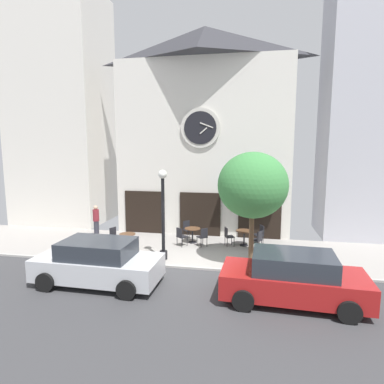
% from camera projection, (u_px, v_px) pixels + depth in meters
% --- Properties ---
extents(ground_plane, '(27.70, 11.65, 0.13)m').
position_uv_depth(ground_plane, '(178.00, 279.00, 11.64)').
color(ground_plane, gray).
extents(clock_building, '(9.27, 3.95, 11.00)m').
position_uv_depth(clock_building, '(204.00, 129.00, 17.76)').
color(clock_building, silver).
rests_on(clock_building, ground_plane).
extents(neighbor_building_left, '(5.40, 4.18, 13.71)m').
position_uv_depth(neighbor_building_left, '(62.00, 111.00, 19.98)').
color(neighbor_building_left, silver).
rests_on(neighbor_building_left, ground_plane).
extents(neighbor_building_right, '(5.51, 3.25, 15.22)m').
position_uv_depth(neighbor_building_right, '(383.00, 88.00, 16.18)').
color(neighbor_building_right, '#B2B2BC').
rests_on(neighbor_building_right, ground_plane).
extents(street_lamp, '(0.36, 0.36, 3.78)m').
position_uv_depth(street_lamp, '(163.00, 215.00, 13.38)').
color(street_lamp, black).
rests_on(street_lamp, ground_plane).
extents(street_tree, '(2.76, 2.48, 4.53)m').
position_uv_depth(street_tree, '(253.00, 185.00, 12.68)').
color(street_tree, brown).
rests_on(street_tree, ground_plane).
extents(cafe_table_rightmost, '(0.74, 0.74, 0.72)m').
position_uv_depth(cafe_table_rightmost, '(128.00, 238.00, 14.90)').
color(cafe_table_rightmost, black).
rests_on(cafe_table_rightmost, ground_plane).
extents(cafe_table_center_left, '(0.78, 0.78, 0.73)m').
position_uv_depth(cafe_table_center_left, '(192.00, 232.00, 15.89)').
color(cafe_table_center_left, black).
rests_on(cafe_table_center_left, ground_plane).
extents(cafe_table_leftmost, '(0.79, 0.79, 0.73)m').
position_uv_depth(cafe_table_leftmost, '(244.00, 234.00, 15.43)').
color(cafe_table_leftmost, black).
rests_on(cafe_table_leftmost, ground_plane).
extents(cafe_chair_facing_street, '(0.54, 0.54, 0.90)m').
position_uv_depth(cafe_chair_facing_street, '(114.00, 242.00, 14.20)').
color(cafe_chair_facing_street, black).
rests_on(cafe_chair_facing_street, ground_plane).
extents(cafe_chair_under_awning, '(0.56, 0.56, 0.90)m').
position_uv_depth(cafe_chair_under_awning, '(258.00, 239.00, 14.77)').
color(cafe_chair_under_awning, black).
rests_on(cafe_chair_under_awning, ground_plane).
extents(cafe_chair_outer, '(0.52, 0.52, 0.90)m').
position_uv_depth(cafe_chair_outer, '(228.00, 235.00, 15.36)').
color(cafe_chair_outer, black).
rests_on(cafe_chair_outer, ground_plane).
extents(cafe_chair_near_lamp, '(0.56, 0.56, 0.90)m').
position_uv_depth(cafe_chair_near_lamp, '(181.00, 235.00, 15.32)').
color(cafe_chair_near_lamp, black).
rests_on(cafe_chair_near_lamp, ground_plane).
extents(cafe_chair_by_entrance, '(0.57, 0.57, 0.90)m').
position_uv_depth(cafe_chair_by_entrance, '(187.00, 228.00, 16.65)').
color(cafe_chair_by_entrance, black).
rests_on(cafe_chair_by_entrance, ground_plane).
extents(cafe_chair_corner, '(0.57, 0.57, 0.90)m').
position_uv_depth(cafe_chair_corner, '(203.00, 236.00, 15.26)').
color(cafe_chair_corner, black).
rests_on(cafe_chair_corner, ground_plane).
extents(cafe_chair_facing_wall, '(0.54, 0.54, 0.90)m').
position_uv_depth(cafe_chair_facing_wall, '(260.00, 233.00, 15.73)').
color(cafe_chair_facing_wall, black).
rests_on(cafe_chair_facing_wall, ground_plane).
extents(cafe_chair_right_end, '(0.53, 0.53, 0.90)m').
position_uv_depth(cafe_chair_right_end, '(114.00, 235.00, 15.33)').
color(cafe_chair_right_end, black).
rests_on(cafe_chair_right_end, ground_plane).
extents(pedestrian_maroon, '(0.45, 0.45, 1.67)m').
position_uv_depth(pedestrian_maroon, '(96.00, 221.00, 16.88)').
color(pedestrian_maroon, '#2D2D38').
rests_on(pedestrian_maroon, ground_plane).
extents(parked_car_silver, '(4.34, 2.10, 1.55)m').
position_uv_depth(parked_car_silver, '(98.00, 263.00, 11.13)').
color(parked_car_silver, '#B7BABF').
rests_on(parked_car_silver, ground_plane).
extents(parked_car_red, '(4.39, 2.19, 1.55)m').
position_uv_depth(parked_car_red, '(293.00, 278.00, 9.82)').
color(parked_car_red, maroon).
rests_on(parked_car_red, ground_plane).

